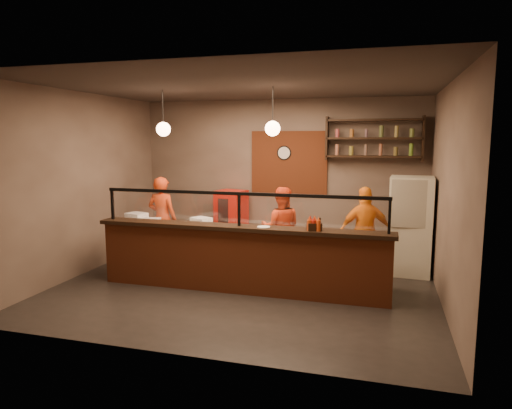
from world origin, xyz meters
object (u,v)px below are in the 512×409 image
(cook_mid, at_px, (281,228))
(pepper_mill, at_px, (319,224))
(condiment_caddy, at_px, (314,227))
(red_cooler, at_px, (231,221))
(pizza_dough, at_px, (303,232))
(fridge, at_px, (410,226))
(cook_left, at_px, (162,219))
(cook_right, at_px, (365,232))
(wall_clock, at_px, (284,153))

(cook_mid, xyz_separation_m, pepper_mill, (0.91, -1.47, 0.39))
(condiment_caddy, bearing_deg, pepper_mill, 30.72)
(red_cooler, xyz_separation_m, pizza_dough, (1.88, -1.94, 0.25))
(cook_mid, relative_size, pepper_mill, 8.31)
(pizza_dough, relative_size, condiment_caddy, 2.26)
(fridge, relative_size, condiment_caddy, 8.54)
(cook_left, height_order, condiment_caddy, cook_left)
(cook_left, xyz_separation_m, cook_right, (3.89, -0.02, -0.04))
(cook_left, height_order, fridge, fridge)
(pepper_mill, bearing_deg, wall_clock, 112.42)
(cook_left, xyz_separation_m, condiment_caddy, (3.22, -1.45, 0.29))
(cook_mid, distance_m, cook_right, 1.52)
(wall_clock, height_order, red_cooler, wall_clock)
(cook_left, distance_m, red_cooler, 1.50)
(cook_right, bearing_deg, cook_mid, -21.79)
(pepper_mill, bearing_deg, cook_right, 66.49)
(pizza_dough, bearing_deg, cook_left, 162.89)
(wall_clock, height_order, cook_right, wall_clock)
(wall_clock, height_order, pizza_dough, wall_clock)
(cook_mid, bearing_deg, wall_clock, -90.63)
(wall_clock, relative_size, pizza_dough, 0.65)
(cook_right, xyz_separation_m, pizza_dough, (-0.93, -0.90, 0.12))
(cook_right, distance_m, red_cooler, 3.00)
(pizza_dough, height_order, condiment_caddy, condiment_caddy)
(pepper_mill, bearing_deg, fridge, 52.38)
(cook_right, relative_size, fridge, 0.91)
(condiment_caddy, bearing_deg, fridge, 51.63)
(cook_mid, bearing_deg, fridge, 176.74)
(cook_right, relative_size, pizza_dough, 3.43)
(pizza_dough, bearing_deg, condiment_caddy, -64.81)
(cook_mid, height_order, red_cooler, cook_mid)
(wall_clock, relative_size, pepper_mill, 1.64)
(cook_mid, distance_m, condiment_caddy, 1.76)
(cook_left, relative_size, pepper_mill, 9.07)
(cook_left, relative_size, cook_mid, 1.09)
(cook_mid, height_order, pizza_dough, cook_mid)
(wall_clock, xyz_separation_m, red_cooler, (-1.07, -0.31, -1.44))
(fridge, bearing_deg, wall_clock, 161.97)
(wall_clock, relative_size, condiment_caddy, 1.48)
(fridge, distance_m, pepper_mill, 2.25)
(pizza_dough, relative_size, pepper_mill, 2.51)
(fridge, relative_size, pepper_mill, 9.48)
(red_cooler, height_order, pizza_dough, red_cooler)
(cook_left, height_order, red_cooler, cook_left)
(cook_left, bearing_deg, cook_right, -175.84)
(wall_clock, relative_size, cook_left, 0.18)
(wall_clock, height_order, cook_left, wall_clock)
(cook_left, bearing_deg, pepper_mill, 161.13)
(cook_left, bearing_deg, cook_mid, -174.21)
(wall_clock, relative_size, fridge, 0.17)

